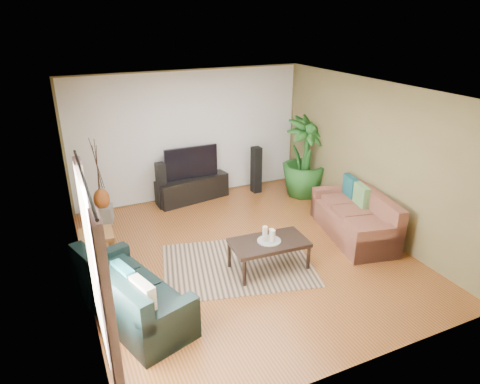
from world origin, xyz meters
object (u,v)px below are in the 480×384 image
vase (102,199)px  speaker_right (256,170)px  pedestal (104,214)px  television (191,162)px  sofa_left (132,289)px  speaker_left (161,186)px  sofa_right (354,214)px  potted_plant (305,157)px  side_table (98,248)px  coffee_table (269,255)px  tv_stand (193,189)px

vase → speaker_right: bearing=2.4°
pedestal → vase: size_ratio=0.78×
television → vase: television is taller
speaker_right → pedestal: speaker_right is taller
sofa_left → speaker_left: size_ratio=1.92×
sofa_right → potted_plant: size_ratio=1.10×
pedestal → side_table: 1.52m
sofa_left → side_table: bearing=-9.2°
pedestal → vase: 0.31m
speaker_left → sofa_left: bearing=-116.0°
vase → speaker_left: bearing=8.2°
sofa_left → coffee_table: 2.18m
speaker_right → vase: 3.34m
speaker_right → vase: size_ratio=2.48×
speaker_left → vase: speaker_left is taller
speaker_left → speaker_right: 2.13m
coffee_table → side_table: bearing=156.1°
coffee_table → speaker_left: size_ratio=1.22×
sofa_right → television: television is taller
speaker_right → vase: (-3.34, -0.14, -0.04)m
sofa_left → tv_stand: 3.84m
sofa_left → sofa_right: bearing=-99.8°
television → sofa_left: bearing=-120.2°
coffee_table → television: (-0.22, 3.04, 0.61)m
speaker_left → potted_plant: 3.09m
television → side_table: bearing=-140.7°
speaker_left → vase: bearing=-176.6°
sofa_right → coffee_table: (-1.89, -0.33, -0.18)m
tv_stand → pedestal: size_ratio=4.72×
sofa_left → coffee_table: (2.16, 0.28, -0.18)m
tv_stand → speaker_right: bearing=-15.7°
speaker_right → vase: speaker_right is taller
potted_plant → side_table: 4.66m
coffee_table → side_table: side_table is taller
television → speaker_right: 1.49m
speaker_right → side_table: bearing=-157.9°
sofa_right → vase: bearing=-109.1°
tv_stand → speaker_left: 0.74m
sofa_right → tv_stand: sofa_right is taller
speaker_right → pedestal: (-3.34, -0.14, -0.36)m
coffee_table → tv_stand: bearing=97.8°
pedestal → side_table: bearing=-100.9°
sofa_right → speaker_right: speaker_right is taller
television → speaker_left: size_ratio=1.17×
speaker_right → side_table: (-3.62, -1.63, -0.25)m
speaker_right → vase: bearing=-179.8°
sofa_right → sofa_left: bearing=-69.4°
vase → potted_plant: bearing=-5.8°
sofa_right → pedestal: size_ratio=5.80×
television → potted_plant: 2.43m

